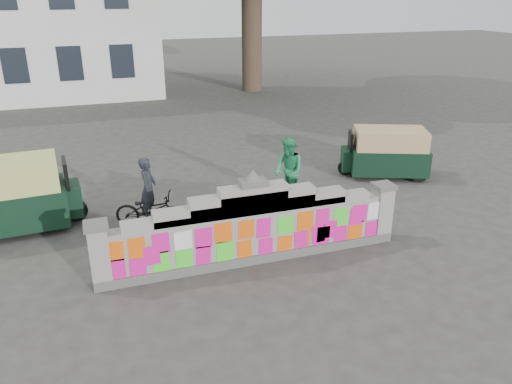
{
  "coord_description": "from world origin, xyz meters",
  "views": [
    {
      "loc": [
        -2.91,
        -8.66,
        5.27
      ],
      "look_at": [
        0.41,
        1.0,
        1.1
      ],
      "focal_mm": 35.0,
      "sensor_mm": 36.0,
      "label": 1
    }
  ],
  "objects_px": {
    "cyclist_bike": "(150,210)",
    "pedestrian": "(289,170)",
    "rickshaw_right": "(387,152)",
    "rickshaw_left": "(9,196)",
    "cyclist_rider": "(149,198)"
  },
  "relations": [
    {
      "from": "cyclist_rider",
      "to": "rickshaw_left",
      "type": "distance_m",
      "value": 3.18
    },
    {
      "from": "rickshaw_right",
      "to": "cyclist_bike",
      "type": "bearing_deg",
      "value": 32.1
    },
    {
      "from": "cyclist_bike",
      "to": "rickshaw_left",
      "type": "distance_m",
      "value": 3.2
    },
    {
      "from": "cyclist_bike",
      "to": "rickshaw_left",
      "type": "bearing_deg",
      "value": 97.17
    },
    {
      "from": "pedestrian",
      "to": "cyclist_rider",
      "type": "bearing_deg",
      "value": -94.59
    },
    {
      "from": "rickshaw_left",
      "to": "rickshaw_right",
      "type": "bearing_deg",
      "value": -1.67
    },
    {
      "from": "cyclist_rider",
      "to": "rickshaw_left",
      "type": "height_order",
      "value": "rickshaw_left"
    },
    {
      "from": "cyclist_bike",
      "to": "pedestrian",
      "type": "xyz_separation_m",
      "value": [
        3.68,
        0.4,
        0.43
      ]
    },
    {
      "from": "cyclist_rider",
      "to": "rickshaw_left",
      "type": "xyz_separation_m",
      "value": [
        -3.06,
        0.85,
        0.13
      ]
    },
    {
      "from": "pedestrian",
      "to": "rickshaw_right",
      "type": "distance_m",
      "value": 3.64
    },
    {
      "from": "cyclist_bike",
      "to": "cyclist_rider",
      "type": "distance_m",
      "value": 0.3
    },
    {
      "from": "pedestrian",
      "to": "rickshaw_left",
      "type": "distance_m",
      "value": 6.75
    },
    {
      "from": "cyclist_rider",
      "to": "rickshaw_right",
      "type": "distance_m",
      "value": 7.32
    },
    {
      "from": "cyclist_bike",
      "to": "rickshaw_right",
      "type": "xyz_separation_m",
      "value": [
        7.21,
        1.27,
        0.31
      ]
    },
    {
      "from": "cyclist_bike",
      "to": "cyclist_rider",
      "type": "xyz_separation_m",
      "value": [
        0.0,
        0.0,
        0.3
      ]
    }
  ]
}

